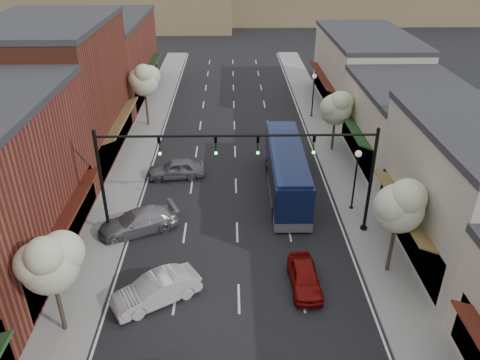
{
  "coord_description": "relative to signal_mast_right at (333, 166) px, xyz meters",
  "views": [
    {
      "loc": [
        -0.31,
        -16.32,
        17.0
      ],
      "look_at": [
        0.24,
        10.85,
        2.2
      ],
      "focal_mm": 35.0,
      "sensor_mm": 36.0,
      "label": 1
    }
  ],
  "objects": [
    {
      "name": "ground",
      "position": [
        -5.62,
        -8.0,
        -4.62
      ],
      "size": [
        160.0,
        160.0,
        0.0
      ],
      "primitive_type": "plane",
      "color": "black",
      "rests_on": "ground"
    },
    {
      "name": "sidewalk_left",
      "position": [
        -14.02,
        10.5,
        -4.55
      ],
      "size": [
        2.8,
        73.0,
        0.15
      ],
      "primitive_type": "cube",
      "color": "gray",
      "rests_on": "ground"
    },
    {
      "name": "sidewalk_right",
      "position": [
        2.78,
        10.5,
        -4.55
      ],
      "size": [
        2.8,
        73.0,
        0.15
      ],
      "primitive_type": "cube",
      "color": "gray",
      "rests_on": "ground"
    },
    {
      "name": "curb_left",
      "position": [
        -12.62,
        10.5,
        -4.55
      ],
      "size": [
        0.25,
        73.0,
        0.17
      ],
      "primitive_type": "cube",
      "color": "gray",
      "rests_on": "ground"
    },
    {
      "name": "curb_right",
      "position": [
        1.38,
        10.5,
        -4.55
      ],
      "size": [
        0.25,
        73.0,
        0.17
      ],
      "primitive_type": "cube",
      "color": "gray",
      "rests_on": "ground"
    },
    {
      "name": "bldg_left_midfar",
      "position": [
        -19.86,
        12.0,
        0.78
      ],
      "size": [
        10.14,
        14.1,
        10.9
      ],
      "color": "maroon",
      "rests_on": "ground"
    },
    {
      "name": "bldg_left_far",
      "position": [
        -19.84,
        28.0,
        -0.46
      ],
      "size": [
        10.14,
        18.1,
        8.4
      ],
      "color": "brown",
      "rests_on": "ground"
    },
    {
      "name": "bldg_right_midfar",
      "position": [
        8.08,
        10.0,
        -1.46
      ],
      "size": [
        9.14,
        12.1,
        6.4
      ],
      "color": "beige",
      "rests_on": "ground"
    },
    {
      "name": "bldg_right_far",
      "position": [
        8.09,
        24.0,
        -0.96
      ],
      "size": [
        9.14,
        16.1,
        7.4
      ],
      "color": "beige",
      "rests_on": "ground"
    },
    {
      "name": "hill_near",
      "position": [
        -30.62,
        70.0,
        -0.62
      ],
      "size": [
        50.0,
        20.0,
        8.0
      ],
      "primitive_type": "cube",
      "color": "#7A6647",
      "rests_on": "ground"
    },
    {
      "name": "signal_mast_right",
      "position": [
        0.0,
        0.0,
        0.0
      ],
      "size": [
        8.22,
        0.46,
        7.0
      ],
      "color": "black",
      "rests_on": "ground"
    },
    {
      "name": "signal_mast_left",
      "position": [
        -11.24,
        0.0,
        0.0
      ],
      "size": [
        8.22,
        0.46,
        7.0
      ],
      "color": "black",
      "rests_on": "ground"
    },
    {
      "name": "tree_right_near",
      "position": [
        2.73,
        -4.05,
        -0.17
      ],
      "size": [
        2.85,
        2.65,
        5.95
      ],
      "color": "#47382B",
      "rests_on": "ground"
    },
    {
      "name": "tree_right_far",
      "position": [
        2.73,
        11.95,
        -0.63
      ],
      "size": [
        2.85,
        2.65,
        5.43
      ],
      "color": "#47382B",
      "rests_on": "ground"
    },
    {
      "name": "tree_left_near",
      "position": [
        -13.87,
        -8.05,
        -0.4
      ],
      "size": [
        2.85,
        2.65,
        5.69
      ],
      "color": "#47382B",
      "rests_on": "ground"
    },
    {
      "name": "tree_left_far",
      "position": [
        -13.87,
        17.95,
        -0.02
      ],
      "size": [
        2.85,
        2.65,
        6.13
      ],
      "color": "#47382B",
      "rests_on": "ground"
    },
    {
      "name": "lamp_post_near",
      "position": [
        2.18,
        2.5,
        -1.62
      ],
      "size": [
        0.44,
        0.44,
        4.44
      ],
      "color": "black",
      "rests_on": "ground"
    },
    {
      "name": "lamp_post_far",
      "position": [
        2.18,
        20.0,
        -1.62
      ],
      "size": [
        0.44,
        0.44,
        4.44
      ],
      "color": "black",
      "rests_on": "ground"
    },
    {
      "name": "coach_bus",
      "position": [
        -2.05,
        5.11,
        -2.86
      ],
      "size": [
        2.58,
        11.02,
        3.36
      ],
      "rotation": [
        0.0,
        0.0,
        -0.01
      ],
      "color": "#0E173A",
      "rests_on": "ground"
    },
    {
      "name": "red_hatchback",
      "position": [
        -2.12,
        -5.12,
        -3.97
      ],
      "size": [
        1.63,
        3.86,
        1.3
      ],
      "primitive_type": "imported",
      "rotation": [
        0.0,
        0.0,
        0.02
      ],
      "color": "maroon",
      "rests_on": "ground"
    },
    {
      "name": "parked_car_b",
      "position": [
        -9.82,
        -6.07,
        -3.88
      ],
      "size": [
        4.68,
        3.72,
        1.49
      ],
      "primitive_type": "imported",
      "rotation": [
        0.0,
        0.0,
        -1.02
      ],
      "color": "silver",
      "rests_on": "ground"
    },
    {
      "name": "parked_car_c",
      "position": [
        -11.82,
        0.25,
        -3.9
      ],
      "size": [
        5.37,
        3.89,
        1.45
      ],
      "primitive_type": "imported",
      "rotation": [
        0.0,
        0.0,
        -1.15
      ],
      "color": "gray",
      "rests_on": "ground"
    },
    {
      "name": "parked_car_d",
      "position": [
        -10.18,
        7.45,
        -3.9
      ],
      "size": [
        4.42,
        2.15,
        1.45
      ],
      "primitive_type": "imported",
      "rotation": [
        0.0,
        0.0,
        -1.47
      ],
      "color": "slate",
      "rests_on": "ground"
    }
  ]
}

